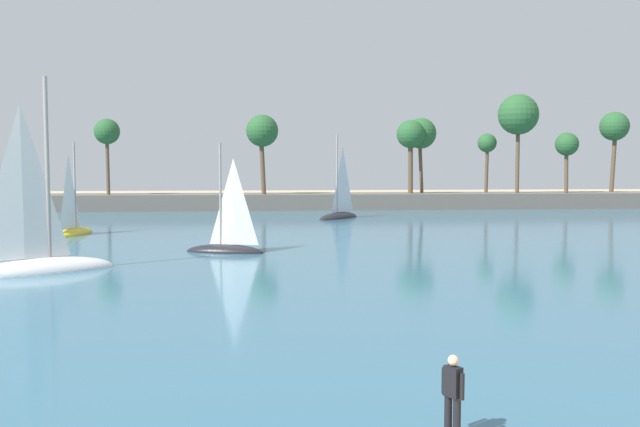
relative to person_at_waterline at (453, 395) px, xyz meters
The scene contains 7 objects.
sea 53.38m from the person_at_waterline, 91.77° to the left, with size 220.00×106.93×0.06m, color #386B84.
palm_headland 66.81m from the person_at_waterline, 91.60° to the left, with size 112.49×6.35×13.03m.
person_at_waterline is the anchor object (origin of this frame).
sailboat_near_shore 29.08m from the person_at_waterline, 100.89° to the left, with size 4.92×2.74×6.83m.
sailboat_mid_bay 53.35m from the person_at_waterline, 85.73° to the left, with size 5.05×5.58×8.42m.
sailboat_toward_headland 25.98m from the person_at_waterline, 122.86° to the left, with size 6.97×5.33×10.00m.
sailboat_far_left 43.32m from the person_at_waterline, 113.13° to the left, with size 2.57×5.17×7.19m.
Camera 1 is at (-2.02, -5.15, 5.30)m, focal length 39.93 mm.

